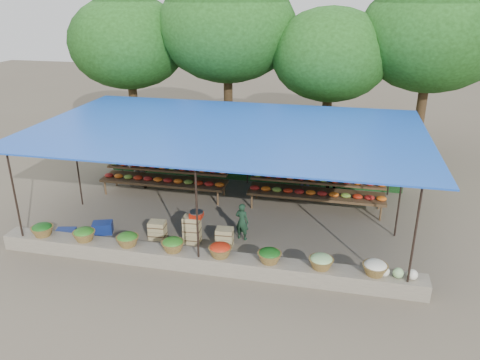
% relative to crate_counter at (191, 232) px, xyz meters
% --- Properties ---
extents(ground, '(60.00, 60.00, 0.00)m').
position_rel_crate_counter_xyz_m(ground, '(0.63, 1.57, -0.31)').
color(ground, brown).
rests_on(ground, ground).
extents(stone_curb, '(10.60, 0.55, 0.40)m').
position_rel_crate_counter_xyz_m(stone_curb, '(0.63, -1.18, -0.11)').
color(stone_curb, '#6A6255').
rests_on(stone_curb, ground).
extents(stall_canopy, '(10.80, 6.60, 2.82)m').
position_rel_crate_counter_xyz_m(stall_canopy, '(0.63, 1.64, 2.37)').
color(stall_canopy, black).
rests_on(stall_canopy, ground).
extents(produce_baskets, '(8.98, 0.58, 0.34)m').
position_rel_crate_counter_xyz_m(produce_baskets, '(0.53, -1.18, 0.25)').
color(produce_baskets, brown).
rests_on(produce_baskets, stone_curb).
extents(netting_backdrop, '(10.60, 0.06, 2.50)m').
position_rel_crate_counter_xyz_m(netting_backdrop, '(0.63, 4.72, 0.94)').
color(netting_backdrop, '#1B4C1C').
rests_on(netting_backdrop, ground).
extents(tree_row, '(16.51, 5.50, 7.12)m').
position_rel_crate_counter_xyz_m(tree_row, '(1.13, 7.66, 4.39)').
color(tree_row, '#322512').
rests_on(tree_row, ground).
extents(fruit_table_left, '(4.21, 0.95, 0.93)m').
position_rel_crate_counter_xyz_m(fruit_table_left, '(-1.87, 2.92, 0.30)').
color(fruit_table_left, '#47321C').
rests_on(fruit_table_left, ground).
extents(fruit_table_right, '(4.21, 0.95, 0.93)m').
position_rel_crate_counter_xyz_m(fruit_table_right, '(3.13, 2.92, 0.30)').
color(fruit_table_right, '#47321C').
rests_on(fruit_table_right, ground).
extents(crate_counter, '(2.37, 0.37, 0.77)m').
position_rel_crate_counter_xyz_m(crate_counter, '(0.00, 0.00, 0.00)').
color(crate_counter, tan).
rests_on(crate_counter, ground).
extents(weighing_scale, '(0.35, 0.35, 0.38)m').
position_rel_crate_counter_xyz_m(weighing_scale, '(0.17, 0.00, 0.55)').
color(weighing_scale, '#B8210E').
rests_on(weighing_scale, crate_counter).
extents(vendor_seated, '(0.44, 0.35, 1.06)m').
position_rel_crate_counter_xyz_m(vendor_seated, '(1.30, 0.48, 0.22)').
color(vendor_seated, '#173421').
rests_on(vendor_seated, ground).
extents(customer_left, '(1.04, 0.89, 1.88)m').
position_rel_crate_counter_xyz_m(customer_left, '(-2.96, 3.32, 0.63)').
color(customer_left, slate).
rests_on(customer_left, ground).
extents(customer_mid, '(1.25, 0.89, 1.74)m').
position_rel_crate_counter_xyz_m(customer_mid, '(2.72, 3.84, 0.56)').
color(customer_mid, slate).
rests_on(customer_mid, ground).
extents(customer_right, '(1.01, 0.60, 1.60)m').
position_rel_crate_counter_xyz_m(customer_right, '(3.52, 3.86, 0.49)').
color(customer_right, slate).
rests_on(customer_right, ground).
extents(blue_crate_front, '(0.57, 0.47, 0.30)m').
position_rel_crate_counter_xyz_m(blue_crate_front, '(-3.40, -0.61, -0.16)').
color(blue_crate_front, navy).
rests_on(blue_crate_front, ground).
extents(blue_crate_back, '(0.63, 0.54, 0.32)m').
position_rel_crate_counter_xyz_m(blue_crate_back, '(-2.60, -0.04, -0.15)').
color(blue_crate_back, navy).
rests_on(blue_crate_back, ground).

